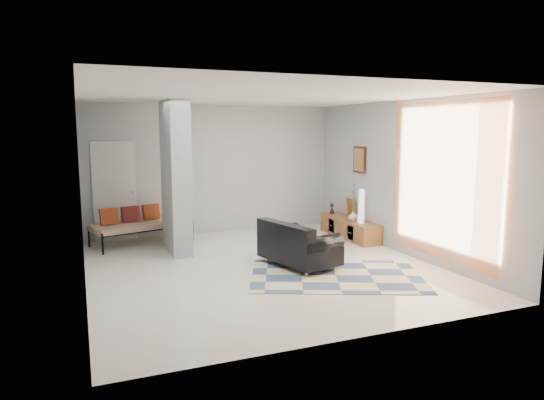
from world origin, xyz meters
name	(u,v)px	position (x,y,z in m)	size (l,w,h in m)	color
floor	(262,267)	(0.00, 0.00, 0.00)	(6.00, 6.00, 0.00)	white
ceiling	(261,96)	(0.00, 0.00, 2.80)	(6.00, 6.00, 0.00)	white
wall_back	(214,170)	(0.00, 3.00, 1.40)	(6.00, 6.00, 0.00)	#ACADB0
wall_front	(361,213)	(0.00, -3.00, 1.40)	(6.00, 6.00, 0.00)	#ACADB0
wall_left	(80,192)	(-2.75, 0.00, 1.40)	(6.00, 6.00, 0.00)	#ACADB0
wall_right	(402,178)	(2.75, 0.00, 1.40)	(6.00, 6.00, 0.00)	#ACADB0
partition_column	(176,177)	(-1.10, 1.60, 1.40)	(0.35, 1.20, 2.80)	#9A9EA1
hallway_door	(115,192)	(-2.10, 2.96, 1.02)	(0.85, 0.06, 2.04)	silver
curtain	(442,181)	(2.67, -1.15, 1.45)	(2.55, 2.55, 0.00)	#FF8643
wall_art	(360,160)	(2.72, 1.40, 1.65)	(0.04, 0.45, 0.55)	#3E2411
media_console	(350,228)	(2.52, 1.41, 0.20)	(0.45, 1.80, 0.80)	brown
loveseat	(296,245)	(0.55, -0.19, 0.37)	(1.10, 1.52, 0.76)	silver
daybed	(140,224)	(-1.67, 2.46, 0.41)	(2.04, 1.30, 0.77)	black
area_rug	(336,276)	(0.90, -0.90, 0.01)	(2.64, 1.76, 0.01)	beige
cylinder_lamp	(361,206)	(2.50, 0.94, 0.74)	(0.13, 0.13, 0.68)	white
bronze_figurine	(332,209)	(2.47, 2.10, 0.52)	(0.12, 0.12, 0.24)	black
vase	(353,216)	(2.47, 1.20, 0.50)	(0.20, 0.20, 0.21)	white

